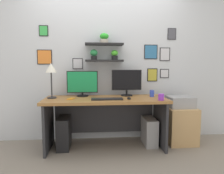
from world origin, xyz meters
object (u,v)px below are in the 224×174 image
pen_cup (152,93)px  drawer_cabinet (179,125)px  computer_tower_left (64,133)px  keyboard (107,99)px  monitor_left (82,83)px  coffee_mug (161,97)px  cell_phone (71,99)px  computer_mouse (129,98)px  printer (180,102)px  desk_lamp (51,71)px  computer_tower_right (149,131)px  monitor_right (127,82)px  desk (105,111)px

pen_cup → drawer_cabinet: 0.70m
computer_tower_left → keyboard: bearing=-15.9°
monitor_left → computer_tower_left: 0.79m
coffee_mug → cell_phone: bearing=169.9°
cell_phone → pen_cup: pen_cup is taller
computer_mouse → coffee_mug: size_ratio=1.00×
cell_phone → computer_tower_left: 0.54m
monitor_left → coffee_mug: size_ratio=5.28×
computer_mouse → pen_cup: (0.40, 0.23, 0.04)m
cell_phone → printer: bearing=25.1°
desk_lamp → printer: size_ratio=1.36×
computer_tower_right → keyboard: bearing=-163.0°
computer_mouse → pen_cup: pen_cup is taller
monitor_right → drawer_cabinet: (0.84, -0.10, -0.69)m
monitor_left → desk_lamp: size_ratio=0.92×
printer → computer_tower_right: bearing=-174.0°
printer → drawer_cabinet: bearing=-90.0°
desk → coffee_mug: 0.85m
monitor_right → printer: (0.84, -0.10, -0.32)m
cell_phone → computer_tower_left: cell_phone is taller
pen_cup → coffee_mug: bearing=-84.8°
drawer_cabinet → computer_tower_right: (-0.51, -0.05, -0.08)m
keyboard → printer: 1.21m
desk_lamp → computer_tower_right: 1.75m
monitor_right → printer: 0.91m
desk → pen_cup: (0.72, 0.03, 0.25)m
drawer_cabinet → desk_lamp: bearing=-178.2°
desk_lamp → computer_tower_left: desk_lamp is taller
coffee_mug → drawer_cabinet: bearing=40.5°
computer_mouse → pen_cup: 0.46m
monitor_left → drawer_cabinet: size_ratio=0.83×
keyboard → computer_mouse: size_ratio=4.89×
coffee_mug → pen_cup: pen_cup is taller
computer_mouse → cell_phone: bearing=172.8°
monitor_left → coffee_mug: bearing=-23.3°
monitor_left → drawer_cabinet: 1.68m
monitor_left → computer_tower_right: bearing=-8.4°
drawer_cabinet → printer: 0.37m
drawer_cabinet → printer: printer is taller
computer_tower_right → cell_phone: bearing=-175.3°
desk → printer: bearing=3.0°
computer_mouse → printer: 0.91m
monitor_right → computer_tower_right: (0.34, -0.15, -0.76)m
monitor_right → coffee_mug: bearing=-49.3°
cell_phone → printer: size_ratio=0.37×
computer_mouse → cell_phone: computer_mouse is taller
pen_cup → printer: size_ratio=0.26×
cell_phone → computer_tower_left: (-0.12, 0.07, -0.52)m
computer_tower_left → monitor_left: bearing=32.8°
pen_cup → computer_tower_left: bearing=-177.9°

